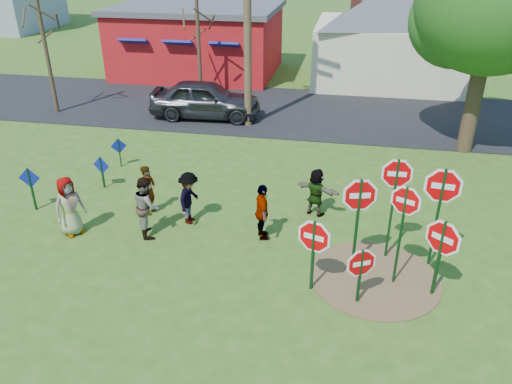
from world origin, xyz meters
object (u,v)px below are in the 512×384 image
(stop_sign_b, at_px, (396,184))
(person_a, at_px, (69,206))
(stop_sign_a, at_px, (314,242))
(stop_sign_d, at_px, (442,194))
(suv, at_px, (205,99))
(person_b, at_px, (149,190))
(stop_sign_c, at_px, (404,213))
(leafy_tree, at_px, (498,5))

(stop_sign_b, relative_size, person_a, 1.68)
(stop_sign_a, xyz_separation_m, stop_sign_d, (2.87, 1.53, 0.71))
(stop_sign_d, height_order, person_a, stop_sign_d)
(stop_sign_b, height_order, stop_sign_d, stop_sign_b)
(stop_sign_d, distance_m, suv, 13.30)
(stop_sign_b, bearing_deg, person_b, 169.38)
(suv, bearing_deg, person_a, 171.62)
(stop_sign_c, bearing_deg, stop_sign_a, -137.90)
(stop_sign_a, relative_size, person_b, 1.30)
(person_b, relative_size, suv, 0.31)
(stop_sign_a, height_order, person_b, stop_sign_a)
(stop_sign_d, bearing_deg, suv, 136.75)
(stop_sign_b, xyz_separation_m, person_a, (-8.61, -0.46, -1.26))
(stop_sign_a, bearing_deg, stop_sign_d, 46.40)
(person_b, relative_size, leafy_tree, 0.19)
(stop_sign_a, distance_m, person_b, 5.82)
(stop_sign_b, distance_m, suv, 12.51)
(stop_sign_c, relative_size, leafy_tree, 0.33)
(suv, bearing_deg, stop_sign_d, -141.88)
(stop_sign_c, relative_size, person_b, 1.77)
(person_b, bearing_deg, person_a, 135.82)
(stop_sign_a, xyz_separation_m, person_b, (-5.10, 2.75, -0.56))
(stop_sign_b, xyz_separation_m, stop_sign_d, (1.07, -0.16, -0.09))
(stop_sign_d, bearing_deg, stop_sign_c, -128.96)
(stop_sign_b, height_order, person_a, stop_sign_b)
(stop_sign_a, distance_m, person_a, 6.94)
(stop_sign_c, distance_m, stop_sign_d, 1.32)
(person_b, xyz_separation_m, suv, (-0.73, 8.77, 0.11))
(stop_sign_c, bearing_deg, person_a, -159.15)
(suv, bearing_deg, leafy_tree, -102.69)
(stop_sign_d, relative_size, person_a, 1.64)
(stop_sign_a, height_order, leafy_tree, leafy_tree)
(stop_sign_d, distance_m, leafy_tree, 9.06)
(stop_sign_a, height_order, stop_sign_b, stop_sign_b)
(stop_sign_a, bearing_deg, person_a, -172.00)
(stop_sign_a, bearing_deg, leafy_tree, 79.72)
(stop_sign_a, relative_size, stop_sign_c, 0.73)
(stop_sign_c, bearing_deg, leafy_tree, 94.97)
(stop_sign_c, bearing_deg, person_b, -171.98)
(stop_sign_a, distance_m, suv, 12.92)
(stop_sign_d, bearing_deg, person_b, 177.00)
(stop_sign_a, height_order, person_a, stop_sign_a)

